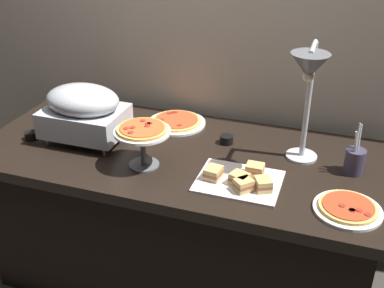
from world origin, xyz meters
The scene contains 12 objects.
ground_plane centered at (0.00, 0.00, 0.00)m, with size 8.00×8.00×0.00m, color #38332D.
back_wall centered at (0.00, 0.50, 1.20)m, with size 4.40×0.04×2.40m, color #B7A893.
buffet_table centered at (0.00, 0.00, 0.39)m, with size 1.90×0.84×0.76m.
chafing_dish centered at (-0.47, -0.04, 0.92)m, with size 0.38×0.27×0.28m.
heat_lamp centered at (0.53, 0.00, 1.18)m, with size 0.15×0.31×0.54m.
pizza_plate_front centered at (0.75, -0.23, 0.77)m, with size 0.26×0.26×0.03m.
pizza_plate_center centered at (-0.13, 0.27, 0.77)m, with size 0.30×0.30×0.03m.
pizza_plate_raised_stand centered at (-0.11, -0.17, 0.91)m, with size 0.24×0.24×0.19m.
sandwich_platter centered at (0.32, -0.18, 0.78)m, with size 0.34×0.27×0.06m.
sauce_cup_near centered at (-0.73, -0.12, 0.78)m, with size 0.06×0.06×0.04m.
sauce_cup_far centered at (0.17, 0.15, 0.78)m, with size 0.06×0.06×0.04m.
utensil_holder centered at (0.76, 0.07, 0.82)m, with size 0.08×0.08×0.23m.
Camera 1 is at (0.67, -1.80, 1.83)m, focal length 44.42 mm.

